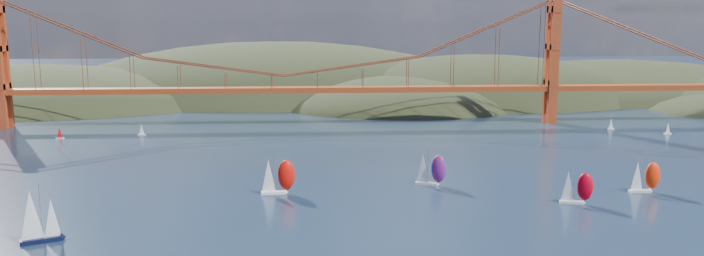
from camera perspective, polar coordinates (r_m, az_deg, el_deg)
The scene contains 11 objects.
headlands at distance 405.81m, azimuth 1.23°, elevation 0.92°, with size 725.00×225.00×96.00m.
bridge at distance 302.09m, azimuth -6.12°, elevation 6.30°, with size 552.00×12.00×55.00m.
sloop_navy at distance 166.38m, azimuth -24.69°, elevation -6.74°, with size 9.10×7.01×13.27m.
racer_0 at distance 191.46m, azimuth -6.25°, elevation -3.98°, with size 9.58×4.02×10.92m.
racer_1 at distance 190.57m, azimuth 18.12°, elevation -4.68°, with size 8.60×4.81×9.64m.
racer_2 at distance 208.97m, azimuth 23.14°, elevation -3.71°, with size 8.50×3.46×9.77m.
racer_rwb at distance 201.10m, azimuth 6.52°, elevation -3.39°, with size 9.28×6.12×10.38m.
distant_boat_2 at distance 294.41m, azimuth -23.13°, elevation -0.38°, with size 3.00×2.00×4.70m.
distant_boat_3 at distance 291.60m, azimuth -17.09°, elevation -0.11°, with size 3.00×2.00×4.70m.
distant_boat_4 at distance 312.20m, azimuth 20.73°, elevation 0.32°, with size 3.00×2.00×4.70m.
distant_boat_5 at distance 309.62m, azimuth 24.78°, elevation -0.03°, with size 3.00×2.00×4.70m.
Camera 1 is at (12.10, -121.19, 50.91)m, focal length 35.00 mm.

